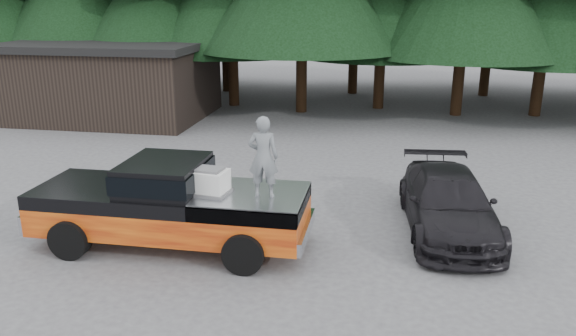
% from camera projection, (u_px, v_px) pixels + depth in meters
% --- Properties ---
extents(ground, '(120.00, 120.00, 0.00)m').
position_uv_depth(ground, '(245.00, 244.00, 12.35)').
color(ground, '#47474A').
rests_on(ground, ground).
extents(pickup_truck, '(6.00, 2.04, 1.33)m').
position_uv_depth(pickup_truck, '(172.00, 217.00, 12.10)').
color(pickup_truck, orange).
rests_on(pickup_truck, ground).
extents(truck_cab, '(1.66, 1.90, 0.59)m').
position_uv_depth(truck_cab, '(164.00, 174.00, 11.83)').
color(truck_cab, black).
rests_on(truck_cab, pickup_truck).
extents(air_compressor, '(0.76, 0.66, 0.47)m').
position_uv_depth(air_compressor, '(210.00, 183.00, 11.49)').
color(air_compressor, silver).
rests_on(air_compressor, pickup_truck).
extents(man_on_bed, '(0.63, 0.43, 1.67)m').
position_uv_depth(man_on_bed, '(263.00, 157.00, 11.14)').
color(man_on_bed, slate).
rests_on(man_on_bed, pickup_truck).
extents(parked_car, '(2.29, 4.83, 1.36)m').
position_uv_depth(parked_car, '(448.00, 203.00, 12.86)').
color(parked_car, black).
rests_on(parked_car, ground).
extents(utility_building, '(8.40, 6.40, 3.30)m').
position_uv_depth(utility_building, '(113.00, 79.00, 24.64)').
color(utility_building, black).
rests_on(utility_building, ground).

